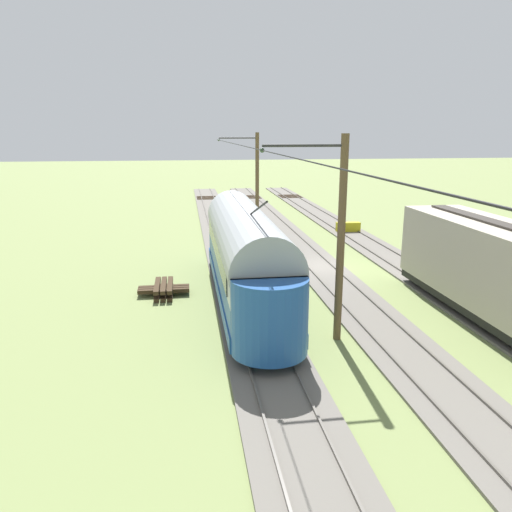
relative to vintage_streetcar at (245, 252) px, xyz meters
name	(u,v)px	position (x,y,z in m)	size (l,w,h in m)	color
ground_plane	(319,268)	(-4.84, -4.82, -2.25)	(220.00, 220.00, 0.00)	olive
track_streetcar_siding	(398,262)	(-9.69, -5.13, -2.20)	(2.80, 80.00, 0.18)	#666059
track_adjacent_siding	(318,265)	(-4.84, -5.13, -2.20)	(2.80, 80.00, 0.18)	#666059
track_third_siding	(234,269)	(0.00, -5.13, -2.20)	(2.80, 80.00, 0.18)	#666059
vintage_streetcar	(245,252)	(0.00, 0.00, 0.00)	(2.65, 15.59, 5.20)	#1E4C93
boxcar_adjacent	(501,271)	(-9.69, 4.24, -0.09)	(2.96, 11.88, 3.85)	#B2A893
catenary_pole_foreground	(256,181)	(-2.76, -15.64, 1.66)	(3.07, 0.28, 7.47)	brown
catenary_pole_mid_near	(339,237)	(-2.76, 4.89, 1.66)	(3.07, 0.28, 7.47)	brown
overhead_wire_run	(260,149)	(-0.06, 4.09, 4.67)	(2.86, 45.06, 0.18)	black
spare_tie_stack	(164,289)	(3.74, -1.28, -1.98)	(2.40, 2.40, 0.54)	#382819
track_end_bumper	(348,227)	(-9.69, -14.31, -1.85)	(1.80, 0.60, 0.80)	#B2A519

